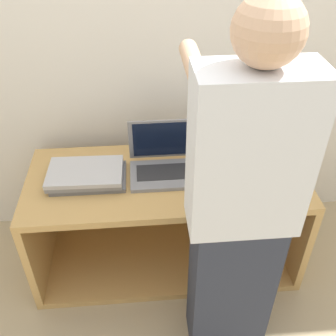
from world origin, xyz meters
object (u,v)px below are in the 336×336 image
laptop_stack_right (244,164)px  laptop_open (166,163)px  laptop_stack_left (87,175)px  person (240,215)px

laptop_stack_right → laptop_open: bearing=173.4°
laptop_open → laptop_stack_right: size_ratio=0.95×
laptop_stack_left → laptop_open: bearing=5.9°
laptop_open → person: person is taller
laptop_open → laptop_stack_left: laptop_open is taller
laptop_stack_right → person: 0.54m
laptop_stack_left → laptop_stack_right: (0.78, -0.00, 0.02)m
person → laptop_stack_left: bearing=141.5°
laptop_stack_left → person: (0.63, -0.50, 0.16)m
laptop_stack_left → laptop_stack_right: size_ratio=1.00×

